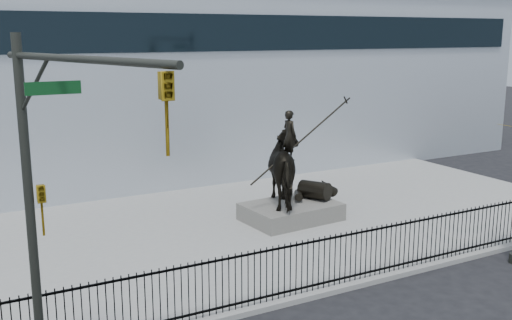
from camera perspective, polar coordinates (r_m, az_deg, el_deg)
ground at (r=15.72m, az=7.54°, el=-14.49°), size 120.00×120.00×0.00m
plaza at (r=21.28m, az=-3.74°, el=-6.98°), size 30.00×12.00×0.15m
building at (r=32.48m, az=-13.72°, el=7.27°), size 44.00×14.00×9.00m
picket_fence at (r=16.28m, az=4.99°, el=-9.99°), size 22.10×0.10×1.50m
statue_plinth at (r=22.40m, az=3.35°, el=-4.94°), size 3.54×2.56×0.63m
equestrian_statue at (r=22.02m, az=3.54°, el=-0.81°), size 4.33×2.83×3.67m
traffic_signal_left at (r=11.17m, az=-18.95°, el=-4.01°), size 1.52×4.84×7.00m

